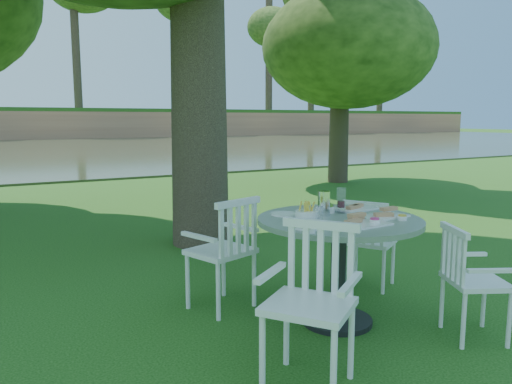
# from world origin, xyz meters

# --- Properties ---
(ground) EXTENTS (140.00, 140.00, 0.00)m
(ground) POSITION_xyz_m (0.00, 0.00, 0.00)
(ground) COLOR #133F0D
(ground) RESTS_ON ground
(table) EXTENTS (1.29, 1.29, 0.86)m
(table) POSITION_xyz_m (-0.16, -1.40, 0.67)
(table) COLOR black
(table) RESTS_ON ground
(chair_ne) EXTENTS (0.57, 0.58, 0.86)m
(chair_ne) POSITION_xyz_m (0.61, -0.89, 0.51)
(chair_ne) COLOR white
(chair_ne) RESTS_ON ground
(chair_nw) EXTENTS (0.61, 0.59, 0.97)m
(chair_nw) POSITION_xyz_m (-0.80, -0.73, 0.57)
(chair_nw) COLOR white
(chair_nw) RESTS_ON ground
(chair_sw) EXTENTS (0.67, 0.68, 0.99)m
(chair_sw) POSITION_xyz_m (-0.84, -2.01, 0.58)
(chair_sw) COLOR white
(chair_sw) RESTS_ON ground
(chair_se) EXTENTS (0.55, 0.56, 0.84)m
(chair_se) POSITION_xyz_m (0.48, -2.08, 0.50)
(chair_se) COLOR white
(chair_se) RESTS_ON ground
(tableware) EXTENTS (1.10, 0.86, 0.21)m
(tableware) POSITION_xyz_m (-0.17, -1.36, 0.90)
(tableware) COLOR white
(tableware) RESTS_ON table
(river) EXTENTS (100.00, 28.00, 0.12)m
(river) POSITION_xyz_m (0.00, 23.00, 0.00)
(river) COLOR #323922
(river) RESTS_ON ground
(far_bank) EXTENTS (100.00, 18.00, 15.20)m
(far_bank) POSITION_xyz_m (0.28, 41.12, 7.25)
(far_bank) COLOR #A66A4D
(far_bank) RESTS_ON ground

